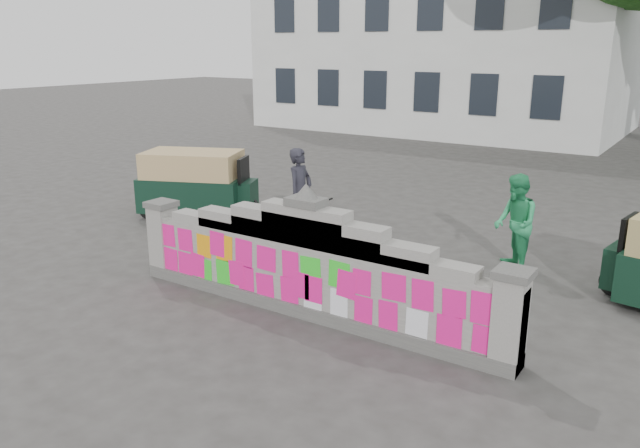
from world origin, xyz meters
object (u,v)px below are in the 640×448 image
(cyclist_bike, at_px, (300,223))
(rickshaw_left, at_px, (196,183))
(cyclist_rider, at_px, (300,205))
(pedestrian, at_px, (515,223))

(cyclist_bike, height_order, rickshaw_left, rickshaw_left)
(cyclist_rider, bearing_deg, cyclist_bike, -0.00)
(cyclist_rider, height_order, rickshaw_left, cyclist_rider)
(pedestrian, height_order, rickshaw_left, pedestrian)
(cyclist_bike, height_order, cyclist_rider, cyclist_rider)
(cyclist_rider, height_order, pedestrian, cyclist_rider)
(cyclist_bike, distance_m, cyclist_rider, 0.36)
(cyclist_bike, xyz_separation_m, rickshaw_left, (-3.42, 0.63, 0.28))
(cyclist_bike, relative_size, pedestrian, 1.12)
(pedestrian, xyz_separation_m, rickshaw_left, (-7.31, -0.44, -0.08))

